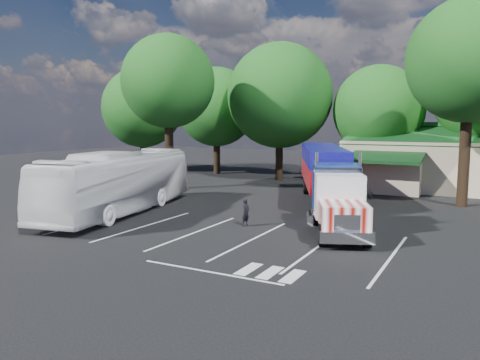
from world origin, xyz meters
The scene contains 12 objects.
ground centered at (0.00, 0.00, 0.00)m, with size 120.00×120.00×0.00m, color black.
tree_row_a centered at (-22.00, 16.50, 7.16)m, with size 9.00×9.00×11.68m.
tree_row_b centered at (-13.00, 17.80, 7.13)m, with size 8.40×8.40×11.35m.
tree_row_c centered at (-5.00, 16.20, 8.04)m, with size 10.00×10.00×13.05m.
tree_row_d centered at (4.00, 17.50, 6.58)m, with size 8.00×8.00×10.60m.
tree_near_left centered at (-10.50, 6.00, 8.81)m, with size 7.60×7.60×12.65m.
tree_near_right centered at (11.50, 8.50, 9.46)m, with size 8.00×8.00×13.50m.
semi_truck centered at (3.67, 3.78, 2.28)m, with size 9.66×18.65×4.04m.
woman centered at (1.60, -3.50, 0.75)m, with size 0.55×0.36×1.50m, color black.
bicycle centered at (5.50, 8.00, 0.45)m, with size 0.60×1.71×0.90m, color black.
tour_bus centered at (-7.00, -3.78, 1.89)m, with size 3.18×13.59×3.78m, color silver.
silver_sedan centered at (5.00, 12.09, 0.63)m, with size 1.33×3.82×1.26m, color #A2A4A9.
Camera 1 is at (12.96, -25.37, 5.59)m, focal length 35.00 mm.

